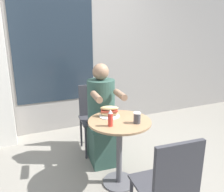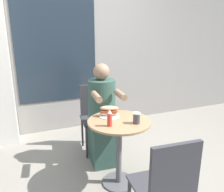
% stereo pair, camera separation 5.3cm
% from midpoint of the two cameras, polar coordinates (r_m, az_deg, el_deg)
% --- Properties ---
extents(ground_plane, '(8.00, 8.00, 0.00)m').
position_cam_midpoint_polar(ground_plane, '(2.48, 1.18, -21.62)').
color(ground_plane, gray).
extents(storefront_wall, '(8.00, 0.09, 2.80)m').
position_cam_midpoint_polar(storefront_wall, '(3.55, -10.52, 13.70)').
color(storefront_wall, gray).
rests_on(storefront_wall, ground_plane).
extents(cafe_table, '(0.62, 0.62, 0.70)m').
position_cam_midpoint_polar(cafe_table, '(2.21, 1.25, -11.09)').
color(cafe_table, '#997551').
rests_on(cafe_table, ground_plane).
extents(diner_chair, '(0.42, 0.42, 0.87)m').
position_cam_midpoint_polar(diner_chair, '(2.93, -5.36, -4.03)').
color(diner_chair, '#333338').
rests_on(diner_chair, ground_plane).
extents(seated_diner, '(0.37, 0.60, 1.20)m').
position_cam_midpoint_polar(seated_diner, '(2.62, -3.18, -6.36)').
color(seated_diner, '#2D4C42').
rests_on(seated_diner, ground_plane).
extents(empty_chair_across, '(0.41, 0.41, 0.87)m').
position_cam_midpoint_polar(empty_chair_across, '(1.65, 13.84, -21.37)').
color(empty_chair_across, '#333338').
rests_on(empty_chair_across, ground_plane).
extents(sandwich_on_plate, '(0.21, 0.21, 0.11)m').
position_cam_midpoint_polar(sandwich_on_plate, '(2.22, -1.39, -4.16)').
color(sandwich_on_plate, white).
rests_on(sandwich_on_plate, cafe_table).
extents(drink_cup, '(0.07, 0.07, 0.10)m').
position_cam_midpoint_polar(drink_cup, '(2.06, 5.84, -5.68)').
color(drink_cup, '#424247').
rests_on(drink_cup, cafe_table).
extents(condiment_bottle, '(0.05, 0.05, 0.16)m').
position_cam_midpoint_polar(condiment_bottle, '(1.98, -1.19, -5.82)').
color(condiment_bottle, red).
rests_on(condiment_bottle, cafe_table).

